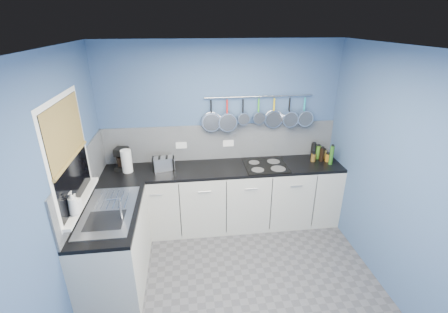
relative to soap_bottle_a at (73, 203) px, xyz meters
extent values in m
cube|color=#47474C|center=(1.53, -0.04, -1.18)|extent=(3.20, 3.00, 0.02)
cube|color=white|center=(1.53, -0.04, 1.34)|extent=(3.20, 3.00, 0.02)
cube|color=#38527B|center=(1.53, 1.47, 0.08)|extent=(3.20, 0.02, 2.50)
cube|color=#38527B|center=(-0.08, -0.04, 0.08)|extent=(0.02, 3.00, 2.50)
cube|color=#38527B|center=(3.14, -0.04, 0.08)|extent=(0.02, 3.00, 2.50)
cube|color=gray|center=(1.53, 1.45, -0.02)|extent=(3.20, 0.02, 0.50)
cube|color=gray|center=(-0.06, 0.56, -0.02)|extent=(0.02, 1.80, 0.50)
cube|color=#BAB7AC|center=(1.53, 1.16, -0.74)|extent=(3.20, 0.60, 0.86)
cube|color=black|center=(1.53, 1.16, -0.29)|extent=(3.20, 0.60, 0.04)
cube|color=#BAB7AC|center=(0.23, 0.26, -0.74)|extent=(0.60, 1.20, 0.86)
cube|color=black|center=(0.23, 0.26, -0.29)|extent=(0.60, 1.20, 0.04)
cube|color=white|center=(-0.05, 0.26, 0.38)|extent=(0.01, 1.00, 1.10)
cube|color=black|center=(-0.04, 0.26, 0.38)|extent=(0.01, 0.90, 1.00)
cube|color=olive|center=(-0.03, 0.26, 0.61)|extent=(0.01, 0.90, 0.55)
cube|color=white|center=(-0.02, 0.26, -0.13)|extent=(0.10, 0.98, 0.03)
cube|color=silver|center=(0.23, 0.26, -0.27)|extent=(0.50, 0.95, 0.01)
cube|color=white|center=(0.98, 1.44, -0.04)|extent=(0.15, 0.01, 0.09)
cube|color=white|center=(1.63, 1.44, -0.04)|extent=(0.15, 0.01, 0.09)
cylinder|color=silver|center=(2.03, 1.41, 0.61)|extent=(1.45, 0.02, 0.02)
imported|color=white|center=(0.00, 0.00, 0.00)|extent=(0.10, 0.10, 0.24)
imported|color=white|center=(0.00, 0.07, -0.03)|extent=(0.09, 0.09, 0.17)
cylinder|color=white|center=(0.28, 1.18, -0.12)|extent=(0.16, 0.16, 0.30)
cube|color=silver|center=(0.74, 1.18, -0.19)|extent=(0.29, 0.21, 0.17)
cylinder|color=silver|center=(0.83, 1.19, -0.21)|extent=(0.09, 0.09, 0.12)
cube|color=black|center=(2.10, 1.11, -0.26)|extent=(0.56, 0.50, 0.01)
cylinder|color=olive|center=(2.98, 1.30, -0.21)|extent=(0.07, 0.07, 0.12)
cylinder|color=#3F721E|center=(2.88, 1.28, -0.17)|extent=(0.07, 0.07, 0.19)
cylinder|color=black|center=(2.81, 1.27, -0.15)|extent=(0.07, 0.07, 0.23)
cylinder|color=#8C5914|center=(2.99, 1.17, -0.22)|extent=(0.07, 0.07, 0.11)
cylinder|color=black|center=(2.91, 1.19, -0.17)|extent=(0.07, 0.07, 0.19)
cylinder|color=brown|center=(2.79, 1.19, -0.21)|extent=(0.07, 0.07, 0.11)
cylinder|color=#265919|center=(2.99, 1.08, -0.14)|extent=(0.05, 0.05, 0.26)
camera|label=1|loc=(1.07, -2.61, 1.54)|focal=25.22mm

